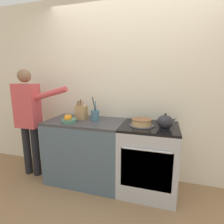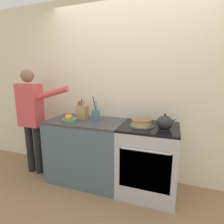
# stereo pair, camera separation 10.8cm
# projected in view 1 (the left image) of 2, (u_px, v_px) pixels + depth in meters

# --- Properties ---
(ground_plane) EXTENTS (16.00, 16.00, 0.00)m
(ground_plane) POSITION_uv_depth(u_px,v_px,m) (122.00, 201.00, 2.13)
(ground_plane) COLOR #93704C
(wall_back) EXTENTS (8.00, 0.04, 2.60)m
(wall_back) POSITION_uv_depth(u_px,v_px,m) (134.00, 90.00, 2.48)
(wall_back) COLOR silver
(wall_back) RESTS_ON ground_plane
(counter_cabinet) EXTENTS (1.05, 0.63, 0.89)m
(counter_cabinet) POSITION_uv_depth(u_px,v_px,m) (86.00, 150.00, 2.51)
(counter_cabinet) COLOR #4C6070
(counter_cabinet) RESTS_ON ground_plane
(stove_range) EXTENTS (0.71, 0.66, 0.89)m
(stove_range) POSITION_uv_depth(u_px,v_px,m) (148.00, 159.00, 2.26)
(stove_range) COLOR #B7BABF
(stove_range) RESTS_ON ground_plane
(layer_cake) EXTENTS (0.30, 0.30, 0.09)m
(layer_cake) POSITION_uv_depth(u_px,v_px,m) (142.00, 123.00, 2.15)
(layer_cake) COLOR #4C4C51
(layer_cake) RESTS_ON stove_range
(tea_kettle) EXTENTS (0.23, 0.19, 0.19)m
(tea_kettle) POSITION_uv_depth(u_px,v_px,m) (165.00, 122.00, 2.03)
(tea_kettle) COLOR #232328
(tea_kettle) RESTS_ON stove_range
(knife_block) EXTENTS (0.14, 0.13, 0.29)m
(knife_block) POSITION_uv_depth(u_px,v_px,m) (81.00, 112.00, 2.48)
(knife_block) COLOR tan
(knife_block) RESTS_ON counter_cabinet
(utensil_crock) EXTENTS (0.11, 0.11, 0.33)m
(utensil_crock) POSITION_uv_depth(u_px,v_px,m) (95.00, 115.00, 2.40)
(utensil_crock) COLOR #477084
(utensil_crock) RESTS_ON counter_cabinet
(fruit_bowl) EXTENTS (0.20, 0.20, 0.11)m
(fruit_bowl) POSITION_uv_depth(u_px,v_px,m) (69.00, 119.00, 2.31)
(fruit_bowl) COLOR #4C7F66
(fruit_bowl) RESTS_ON counter_cabinet
(person_baker) EXTENTS (0.91, 0.20, 1.59)m
(person_baker) POSITION_uv_depth(u_px,v_px,m) (28.00, 115.00, 2.54)
(person_baker) COLOR black
(person_baker) RESTS_ON ground_plane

